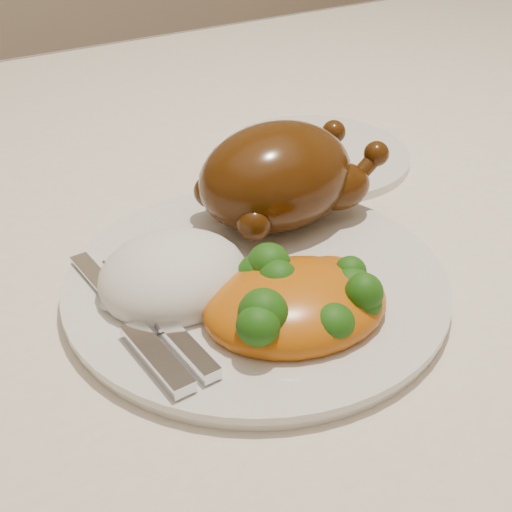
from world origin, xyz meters
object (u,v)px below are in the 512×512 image
dining_table (197,291)px  roast_chicken (280,175)px  side_plate (314,156)px  dinner_plate (256,284)px

dining_table → roast_chicken: (0.04, -0.08, 0.16)m
dining_table → side_plate: (0.15, 0.02, 0.11)m
dining_table → side_plate: bearing=7.4°
dining_table → dinner_plate: dinner_plate is taller
roast_chicken → side_plate: bearing=39.1°
dining_table → dinner_plate: (-0.02, -0.15, 0.11)m
dining_table → side_plate: side_plate is taller
dinner_plate → side_plate: size_ratio=1.46×
side_plate → roast_chicken: (-0.11, -0.10, 0.05)m
dinner_plate → roast_chicken: size_ratio=1.67×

